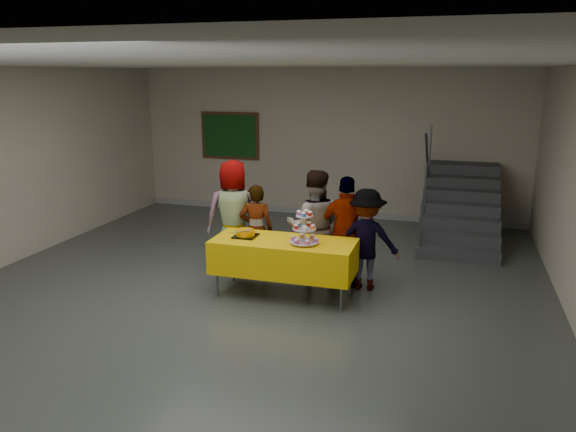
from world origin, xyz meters
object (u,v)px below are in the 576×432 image
(cupcake_stand, at_px, (304,231))
(schoolchild_b, at_px, (256,230))
(staircase, at_px, (460,210))
(noticeboard, at_px, (230,136))
(bear_cake, at_px, (246,232))
(schoolchild_a, at_px, (234,215))
(schoolchild_d, at_px, (347,232))
(bake_table, at_px, (284,256))
(schoolchild_e, at_px, (366,240))
(schoolchild_c, at_px, (314,226))

(cupcake_stand, distance_m, schoolchild_b, 1.24)
(staircase, distance_m, noticeboard, 4.99)
(bear_cake, relative_size, schoolchild_a, 0.21)
(cupcake_stand, bearing_deg, schoolchild_d, 57.34)
(bake_table, xyz_separation_m, staircase, (2.22, 3.60, -0.07))
(schoolchild_a, height_order, schoolchild_d, schoolchild_a)
(schoolchild_d, height_order, noticeboard, noticeboard)
(bake_table, relative_size, bear_cake, 5.25)
(bake_table, bearing_deg, schoolchild_e, 29.95)
(bake_table, height_order, schoolchild_e, schoolchild_e)
(schoolchild_d, xyz_separation_m, staircase, (1.49, 3.01, -0.29))
(schoolchild_a, bearing_deg, bear_cake, 101.31)
(cupcake_stand, xyz_separation_m, schoolchild_b, (-0.94, 0.77, -0.27))
(staircase, bearing_deg, schoolchild_a, -139.14)
(schoolchild_e, height_order, noticeboard, noticeboard)
(bear_cake, bearing_deg, cupcake_stand, -6.19)
(schoolchild_b, bearing_deg, schoolchild_a, -27.68)
(bake_table, relative_size, cupcake_stand, 4.22)
(cupcake_stand, height_order, schoolchild_e, schoolchild_e)
(bake_table, distance_m, bear_cake, 0.60)
(schoolchild_d, height_order, staircase, staircase)
(schoolchild_e, bearing_deg, schoolchild_c, -10.58)
(cupcake_stand, bearing_deg, schoolchild_c, 94.38)
(schoolchild_b, bearing_deg, schoolchild_e, 162.37)
(schoolchild_c, distance_m, noticeboard, 4.78)
(schoolchild_d, bearing_deg, schoolchild_a, -11.28)
(bake_table, relative_size, staircase, 0.78)
(noticeboard, bearing_deg, schoolchild_a, -67.00)
(bake_table, xyz_separation_m, bear_cake, (-0.54, 0.02, 0.27))
(schoolchild_e, relative_size, noticeboard, 1.08)
(bear_cake, bearing_deg, schoolchild_e, 19.99)
(schoolchild_e, distance_m, noticeboard, 5.33)
(staircase, bearing_deg, schoolchild_d, -116.40)
(schoolchild_b, distance_m, schoolchild_c, 0.89)
(schoolchild_a, height_order, schoolchild_e, schoolchild_a)
(cupcake_stand, relative_size, schoolchild_d, 0.29)
(bake_table, height_order, schoolchild_b, schoolchild_b)
(schoolchild_c, height_order, staircase, staircase)
(cupcake_stand, xyz_separation_m, schoolchild_a, (-1.32, 0.87, -0.11))
(schoolchild_c, xyz_separation_m, schoolchild_e, (0.75, -0.08, -0.10))
(bear_cake, bearing_deg, schoolchild_b, 98.10)
(bake_table, relative_size, schoolchild_d, 1.21)
(schoolchild_c, height_order, schoolchild_d, schoolchild_c)
(cupcake_stand, height_order, schoolchild_a, schoolchild_a)
(bake_table, xyz_separation_m, schoolchild_e, (1.00, 0.57, 0.15))
(schoolchild_e, bearing_deg, bear_cake, 15.58)
(schoolchild_a, bearing_deg, staircase, -159.77)
(bake_table, relative_size, schoolchild_e, 1.34)
(schoolchild_a, bearing_deg, schoolchild_b, 145.07)
(bake_table, relative_size, schoolchild_b, 1.39)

